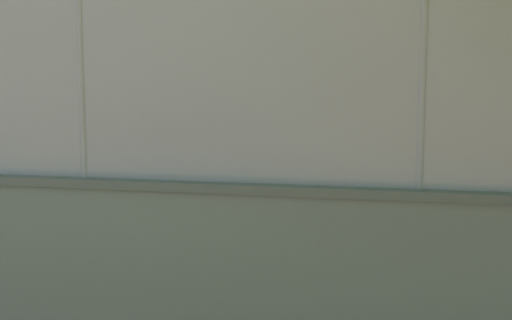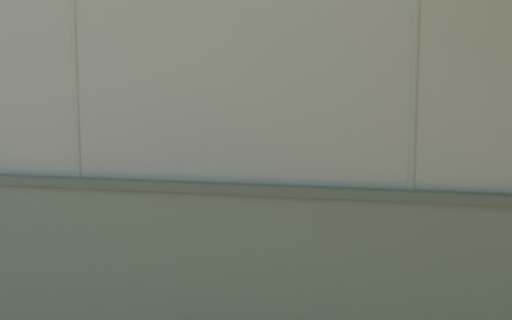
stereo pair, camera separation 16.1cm
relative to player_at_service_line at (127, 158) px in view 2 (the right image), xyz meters
name	(u,v)px [view 2 (the right image)]	position (x,y,z in m)	size (l,w,h in m)	color
ground_plane	(311,167)	(-3.02, -5.65, -0.90)	(260.00, 260.00, 0.00)	tan
perimeter_wall	(408,286)	(-5.69, 7.39, -0.03)	(31.56, 0.72, 1.74)	slate
fence_panel_on_wall	(415,70)	(-5.69, 7.39, 1.84)	(31.00, 0.43, 2.02)	gray
player_at_service_line	(127,158)	(0.00, 0.00, 0.00)	(0.72, 1.24, 1.54)	navy
sports_ball	(53,170)	(0.80, 1.62, -0.04)	(0.23, 0.23, 0.23)	yellow
courtside_bench	(156,271)	(-2.87, 6.10, -0.44)	(1.60, 0.40, 0.87)	gray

